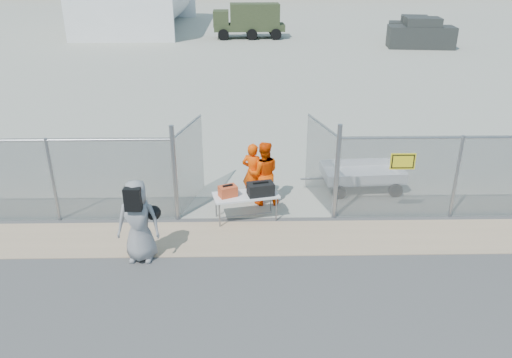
{
  "coord_description": "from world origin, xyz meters",
  "views": [
    {
      "loc": [
        -0.22,
        -9.27,
        6.12
      ],
      "look_at": [
        0.0,
        2.0,
        1.1
      ],
      "focal_mm": 35.0,
      "sensor_mm": 36.0,
      "label": 1
    }
  ],
  "objects_px": {
    "utility_trailer": "(362,177)",
    "folding_table": "(246,207)",
    "security_worker_left": "(253,173)",
    "visitor": "(138,221)",
    "security_worker_right": "(263,173)"
  },
  "relations": [
    {
      "from": "security_worker_left",
      "to": "folding_table",
      "type": "bearing_deg",
      "value": 101.91
    },
    {
      "from": "security_worker_left",
      "to": "security_worker_right",
      "type": "distance_m",
      "value": 0.32
    },
    {
      "from": "security_worker_left",
      "to": "utility_trailer",
      "type": "distance_m",
      "value": 3.26
    },
    {
      "from": "security_worker_right",
      "to": "visitor",
      "type": "relative_size",
      "value": 0.94
    },
    {
      "from": "security_worker_right",
      "to": "utility_trailer",
      "type": "xyz_separation_m",
      "value": [
        2.85,
        0.9,
        -0.53
      ]
    },
    {
      "from": "folding_table",
      "to": "security_worker_right",
      "type": "distance_m",
      "value": 1.14
    },
    {
      "from": "visitor",
      "to": "folding_table",
      "type": "bearing_deg",
      "value": 40.3
    },
    {
      "from": "folding_table",
      "to": "security_worker_right",
      "type": "bearing_deg",
      "value": 50.15
    },
    {
      "from": "visitor",
      "to": "security_worker_right",
      "type": "bearing_deg",
      "value": 46.53
    },
    {
      "from": "security_worker_left",
      "to": "utility_trailer",
      "type": "height_order",
      "value": "security_worker_left"
    },
    {
      "from": "utility_trailer",
      "to": "folding_table",
      "type": "bearing_deg",
      "value": -155.46
    },
    {
      "from": "security_worker_left",
      "to": "visitor",
      "type": "height_order",
      "value": "visitor"
    },
    {
      "from": "folding_table",
      "to": "utility_trailer",
      "type": "xyz_separation_m",
      "value": [
        3.32,
        1.79,
        0.01
      ]
    },
    {
      "from": "utility_trailer",
      "to": "security_worker_left",
      "type": "bearing_deg",
      "value": -170.21
    },
    {
      "from": "folding_table",
      "to": "utility_trailer",
      "type": "height_order",
      "value": "utility_trailer"
    }
  ]
}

